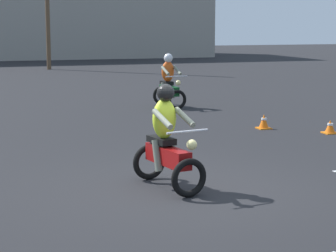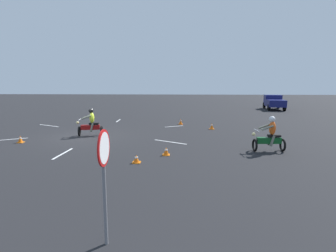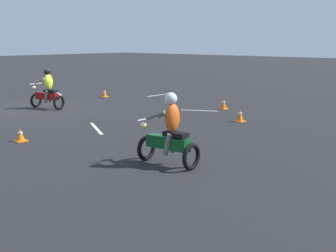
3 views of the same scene
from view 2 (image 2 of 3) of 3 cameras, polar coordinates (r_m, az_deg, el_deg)
ground_plane at (r=16.40m, az=-17.46°, el=-2.19°), size 120.00×120.00×0.00m
motorcycle_rider_foreground at (r=16.42m, az=-16.47°, el=0.44°), size 0.89×1.55×1.66m
motorcycle_rider_background at (r=13.00m, az=21.32°, el=-2.07°), size 0.72×1.53×1.66m
pickup_truck at (r=34.26m, az=22.09°, el=4.89°), size 4.34×2.43×1.73m
stop_sign at (r=5.11m, az=-13.74°, el=-8.11°), size 0.70×0.08×2.30m
traffic_cone_near_left at (r=10.60m, az=-6.90°, el=-7.15°), size 0.32×0.32×0.32m
traffic_cone_near_right at (r=11.60m, az=-0.41°, el=-5.54°), size 0.32×0.32×0.36m
traffic_cone_mid_center at (r=18.34m, az=9.51°, el=-0.05°), size 0.32×0.32×0.43m
traffic_cone_mid_left at (r=20.83m, az=-16.16°, el=0.74°), size 0.32×0.32×0.38m
traffic_cone_far_right at (r=16.07m, az=-29.48°, el=-2.54°), size 0.32×0.32×0.38m
traffic_cone_far_center at (r=20.26m, az=2.77°, el=0.93°), size 0.32×0.32×0.42m
lane_stripe_e at (r=12.80m, az=-21.91°, el=-5.58°), size 1.89×0.15×0.01m
lane_stripe_ne at (r=14.21m, az=0.47°, el=-3.47°), size 1.11×1.82×0.01m
lane_stripe_nw at (r=19.32m, az=1.34°, el=-0.07°), size 0.80×1.34×0.01m
lane_stripe_w at (r=22.68m, az=-10.76°, el=1.16°), size 1.61×0.16×0.01m
lane_stripe_sw at (r=21.58m, az=-24.46°, el=0.08°), size 1.07×2.00×0.01m
lane_stripe_se at (r=17.33m, az=-31.68°, el=-2.55°), size 1.12×1.91×0.01m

